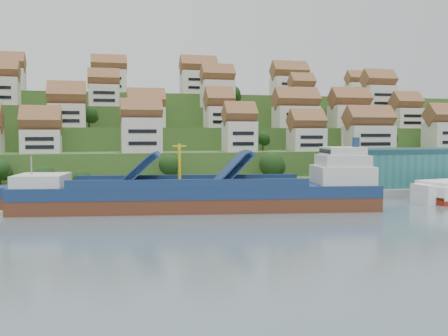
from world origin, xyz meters
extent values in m
plane|color=slate|center=(0.00, 0.00, 0.00)|extent=(300.00, 300.00, 0.00)
cube|color=gray|center=(20.00, 15.00, 1.10)|extent=(180.00, 14.00, 2.20)
cube|color=#2D4C1E|center=(0.00, 86.00, 2.00)|extent=(260.00, 128.00, 4.00)
cube|color=#2D4C1E|center=(0.00, 91.00, 5.50)|extent=(260.00, 118.00, 11.00)
cube|color=#2D4C1E|center=(0.00, 99.00, 9.00)|extent=(260.00, 102.00, 18.00)
cube|color=#2D4C1E|center=(0.00, 107.00, 12.50)|extent=(260.00, 86.00, 25.00)
cube|color=#2D4C1E|center=(0.00, 116.00, 15.50)|extent=(260.00, 68.00, 31.00)
cube|color=beige|center=(-51.88, 40.62, 14.12)|extent=(10.10, 8.57, 6.24)
cube|color=beige|center=(-25.51, 36.31, 15.74)|extent=(10.72, 7.03, 9.47)
cube|color=beige|center=(2.26, 35.81, 15.29)|extent=(8.76, 7.62, 8.59)
cube|color=beige|center=(24.03, 38.34, 14.39)|extent=(10.18, 7.73, 6.78)
cube|color=beige|center=(44.42, 37.43, 14.81)|extent=(14.38, 8.26, 7.62)
cube|color=beige|center=(73.78, 39.18, 15.39)|extent=(13.04, 8.31, 8.78)
cube|color=beige|center=(-45.78, 53.65, 21.44)|extent=(10.53, 8.98, 6.89)
cube|color=beige|center=(-22.31, 55.97, 21.19)|extent=(11.17, 7.90, 6.37)
cube|color=beige|center=(0.64, 53.96, 21.34)|extent=(8.54, 8.56, 6.69)
cube|color=beige|center=(27.18, 54.40, 21.60)|extent=(14.33, 8.36, 7.20)
cube|color=beige|center=(47.14, 54.78, 21.89)|extent=(13.12, 8.18, 7.79)
cube|color=beige|center=(70.00, 56.00, 21.57)|extent=(9.83, 8.04, 7.13)
cube|color=beige|center=(-34.88, 69.42, 28.62)|extent=(9.81, 7.30, 7.24)
cube|color=beige|center=(3.70, 68.82, 29.77)|extent=(10.91, 7.79, 9.53)
cube|color=beige|center=(35.32, 68.99, 28.94)|extent=(8.49, 7.14, 7.89)
cube|color=beige|center=(67.35, 70.10, 29.66)|extent=(11.86, 8.47, 9.32)
cube|color=beige|center=(-66.97, 89.11, 34.97)|extent=(10.23, 8.03, 7.94)
cube|color=beige|center=(-32.69, 88.68, 35.27)|extent=(12.33, 7.51, 8.55)
cube|color=beige|center=(0.83, 88.05, 35.46)|extent=(13.44, 8.15, 8.92)
cube|color=beige|center=(38.48, 88.98, 34.92)|extent=(14.00, 8.73, 7.84)
cube|color=beige|center=(70.56, 91.98, 34.32)|extent=(9.09, 7.05, 6.63)
ellipsoid|color=#193913|center=(-60.19, 27.93, 7.55)|extent=(5.06, 5.06, 5.06)
ellipsoid|color=#193913|center=(8.65, 26.11, 7.81)|extent=(6.87, 6.87, 6.87)
ellipsoid|color=#193913|center=(-19.39, 26.29, 8.18)|extent=(5.35, 5.35, 5.35)
ellipsoid|color=#193913|center=(55.88, 43.11, 15.07)|extent=(4.40, 4.40, 4.40)
ellipsoid|color=#193913|center=(11.98, 43.66, 14.90)|extent=(4.22, 4.22, 4.22)
ellipsoid|color=#193913|center=(45.62, 59.83, 23.87)|extent=(5.15, 5.15, 5.15)
ellipsoid|color=#193913|center=(-52.75, 59.38, 21.42)|extent=(4.98, 4.98, 4.98)
ellipsoid|color=#193913|center=(-39.65, 57.97, 22.19)|extent=(5.15, 5.15, 5.15)
ellipsoid|color=#193913|center=(10.37, 73.21, 30.60)|extent=(5.78, 5.78, 5.78)
ellipsoid|color=#193913|center=(33.55, 75.94, 29.25)|extent=(5.47, 5.47, 5.47)
ellipsoid|color=#193913|center=(-48.97, 19.00, 6.48)|extent=(5.00, 5.00, 5.00)
ellipsoid|color=#193913|center=(-40.73, 19.00, 5.49)|extent=(4.56, 4.56, 4.56)
cube|color=#27696A|center=(52.00, 17.00, 7.20)|extent=(60.00, 15.00, 10.00)
cylinder|color=gray|center=(18.00, 10.00, 6.20)|extent=(0.16, 0.16, 8.00)
cube|color=maroon|center=(18.60, 10.00, 9.80)|extent=(1.20, 0.05, 0.80)
cube|color=white|center=(-54.00, 11.50, 2.10)|extent=(2.40, 2.20, 2.20)
cube|color=#582D1B|center=(-16.73, 1.36, 1.00)|extent=(77.04, 23.86, 4.88)
cube|color=navy|center=(-16.73, 1.36, 4.20)|extent=(77.06, 23.97, 2.54)
cube|color=silver|center=(-48.52, 6.56, 6.64)|extent=(11.43, 12.56, 2.54)
cube|color=#262628|center=(-18.65, 1.67, 5.47)|extent=(49.78, 17.71, 0.29)
cube|color=navy|center=(-29.25, 3.41, 8.79)|extent=(8.96, 11.82, 6.75)
cube|color=navy|center=(-9.98, 0.26, 8.79)|extent=(8.60, 11.76, 7.13)
cylinder|color=gold|center=(-20.58, 1.99, 9.76)|extent=(0.78, 0.78, 8.79)
cube|color=silver|center=(14.10, -3.68, 7.32)|extent=(13.36, 12.87, 3.90)
cube|color=silver|center=(14.10, -3.68, 10.45)|extent=(11.24, 11.40, 2.44)
cube|color=silver|center=(14.10, -3.68, 12.50)|extent=(9.13, 9.93, 1.76)
cylinder|color=navy|center=(16.99, -4.16, 14.35)|extent=(1.79, 1.79, 2.15)
camera|label=1|loc=(-37.23, -101.67, 16.35)|focal=40.00mm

